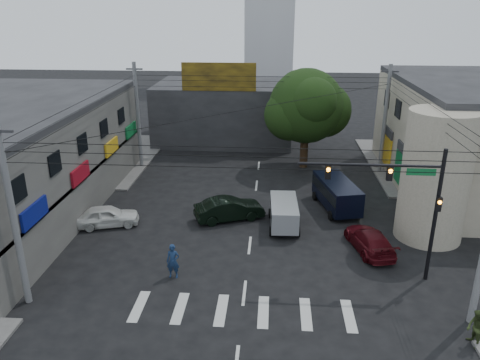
# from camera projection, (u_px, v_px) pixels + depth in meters

# --- Properties ---
(ground) EXTENTS (160.00, 160.00, 0.00)m
(ground) POSITION_uv_depth(u_px,v_px,m) (248.00, 262.00, 26.40)
(ground) COLOR black
(ground) RESTS_ON ground
(sidewalk_far_left) EXTENTS (16.00, 16.00, 0.15)m
(sidewalk_far_left) POSITION_uv_depth(u_px,v_px,m) (70.00, 157.00, 44.42)
(sidewalk_far_left) COLOR #514F4C
(sidewalk_far_left) RESTS_ON ground
(sidewalk_far_right) EXTENTS (16.00, 16.00, 0.15)m
(sidewalk_far_right) POSITION_uv_depth(u_px,v_px,m) (459.00, 166.00, 41.93)
(sidewalk_far_right) COLOR #514F4C
(sidewalk_far_right) RESTS_ON ground
(corner_column) EXTENTS (4.00, 4.00, 8.00)m
(corner_column) POSITION_uv_depth(u_px,v_px,m) (435.00, 177.00, 27.97)
(corner_column) COLOR gray
(corner_column) RESTS_ON ground
(building_far) EXTENTS (14.00, 10.00, 6.00)m
(building_far) POSITION_uv_depth(u_px,v_px,m) (225.00, 111.00, 49.89)
(building_far) COLOR #232326
(building_far) RESTS_ON ground
(billboard) EXTENTS (7.00, 0.30, 2.60)m
(billboard) POSITION_uv_depth(u_px,v_px,m) (219.00, 77.00, 43.81)
(billboard) COLOR olive
(billboard) RESTS_ON building_far
(street_tree) EXTENTS (6.40, 6.40, 8.70)m
(street_tree) POSITION_uv_depth(u_px,v_px,m) (306.00, 106.00, 40.07)
(street_tree) COLOR black
(street_tree) RESTS_ON ground
(traffic_gantry) EXTENTS (7.10, 0.35, 7.20)m
(traffic_gantry) POSITION_uv_depth(u_px,v_px,m) (404.00, 194.00, 23.22)
(traffic_gantry) COLOR black
(traffic_gantry) RESTS_ON ground
(utility_pole_near_left) EXTENTS (0.32, 0.32, 9.20)m
(utility_pole_near_left) POSITION_uv_depth(u_px,v_px,m) (13.00, 216.00, 21.31)
(utility_pole_near_left) COLOR #59595B
(utility_pole_near_left) RESTS_ON ground
(utility_pole_far_left) EXTENTS (0.32, 0.32, 9.20)m
(utility_pole_far_left) POSITION_uv_depth(u_px,v_px,m) (138.00, 116.00, 40.45)
(utility_pole_far_left) COLOR #59595B
(utility_pole_far_left) RESTS_ON ground
(utility_pole_far_right) EXTENTS (0.32, 0.32, 9.20)m
(utility_pole_far_right) POSITION_uv_depth(u_px,v_px,m) (385.00, 120.00, 38.99)
(utility_pole_far_right) COLOR #59595B
(utility_pole_far_right) RESTS_ON ground
(dark_sedan) EXTENTS (4.80, 5.75, 1.53)m
(dark_sedan) POSITION_uv_depth(u_px,v_px,m) (229.00, 209.00, 31.42)
(dark_sedan) COLOR black
(dark_sedan) RESTS_ON ground
(white_compact) EXTENTS (3.81, 4.94, 1.38)m
(white_compact) POSITION_uv_depth(u_px,v_px,m) (107.00, 216.00, 30.55)
(white_compact) COLOR silver
(white_compact) RESTS_ON ground
(maroon_sedan) EXTENTS (3.76, 5.28, 1.30)m
(maroon_sedan) POSITION_uv_depth(u_px,v_px,m) (370.00, 240.00, 27.50)
(maroon_sedan) COLOR #43090F
(maroon_sedan) RESTS_ON ground
(silver_minivan) EXTENTS (4.14, 1.95, 1.73)m
(silver_minivan) POSITION_uv_depth(u_px,v_px,m) (284.00, 214.00, 30.35)
(silver_minivan) COLOR #9B9DA2
(silver_minivan) RESTS_ON ground
(navy_van) EXTENTS (6.03, 4.26, 2.06)m
(navy_van) POSITION_uv_depth(u_px,v_px,m) (336.00, 195.00, 33.02)
(navy_van) COLOR black
(navy_van) RESTS_ON ground
(traffic_officer) EXTENTS (0.70, 0.46, 1.91)m
(traffic_officer) POSITION_uv_depth(u_px,v_px,m) (173.00, 261.00, 24.65)
(traffic_officer) COLOR #142748
(traffic_officer) RESTS_ON ground
(pedestrian_olive) EXTENTS (1.08, 0.97, 1.72)m
(pedestrian_olive) POSITION_uv_depth(u_px,v_px,m) (476.00, 329.00, 19.66)
(pedestrian_olive) COLOR #2F3D1C
(pedestrian_olive) RESTS_ON ground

